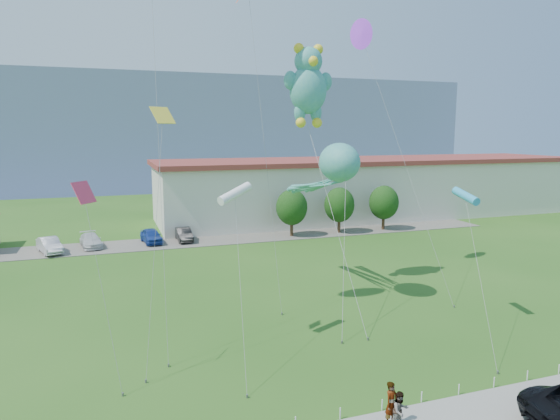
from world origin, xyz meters
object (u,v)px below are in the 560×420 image
(warehouse, at_px, (372,187))
(pedestrian_right, at_px, (400,411))
(pedestrian_left, at_px, (391,404))
(parked_car_black, at_px, (184,234))
(parked_car_blue, at_px, (151,236))
(teddy_bear_kite, at_px, (308,84))
(parked_car_silver, at_px, (50,245))
(parked_car_white, at_px, (91,240))
(octopus_kite, at_px, (331,172))

(warehouse, distance_m, pedestrian_right, 53.27)
(pedestrian_left, bearing_deg, parked_car_black, 70.19)
(warehouse, distance_m, pedestrian_left, 53.03)
(pedestrian_right, xyz_separation_m, parked_car_black, (-2.98, 38.32, -0.11))
(pedestrian_right, xyz_separation_m, parked_car_blue, (-6.43, 38.42, -0.06))
(parked_car_black, height_order, teddy_bear_kite, teddy_bear_kite)
(parked_car_silver, distance_m, parked_car_blue, 9.99)
(parked_car_white, bearing_deg, parked_car_blue, -9.84)
(parked_car_white, xyz_separation_m, parked_car_black, (9.58, -0.20, 0.03))
(parked_car_black, height_order, octopus_kite, octopus_kite)
(pedestrian_left, xyz_separation_m, parked_car_blue, (-6.24, 38.05, -0.20))
(pedestrian_left, xyz_separation_m, parked_car_black, (-2.79, 37.95, -0.25))
(warehouse, bearing_deg, pedestrian_left, -118.56)
(pedestrian_right, height_order, octopus_kite, octopus_kite)
(warehouse, relative_size, teddy_bear_kite, 3.36)
(parked_car_silver, distance_m, parked_car_white, 4.04)
(parked_car_white, bearing_deg, parked_car_black, -10.13)
(warehouse, bearing_deg, parked_car_black, -163.09)
(warehouse, height_order, octopus_kite, octopus_kite)
(parked_car_silver, bearing_deg, parked_car_white, 2.02)
(warehouse, distance_m, parked_car_silver, 42.71)
(warehouse, height_order, pedestrian_right, warehouse)
(pedestrian_right, distance_m, octopus_kite, 18.46)
(pedestrian_right, height_order, parked_car_silver, pedestrian_right)
(parked_car_blue, bearing_deg, octopus_kite, -72.51)
(teddy_bear_kite, bearing_deg, pedestrian_left, -101.59)
(octopus_kite, bearing_deg, parked_car_white, 126.70)
(parked_car_silver, xyz_separation_m, parked_car_black, (13.36, 1.22, -0.05))
(octopus_kite, bearing_deg, teddy_bear_kite, 103.96)
(octopus_kite, bearing_deg, parked_car_silver, 134.26)
(pedestrian_right, distance_m, parked_car_silver, 40.54)
(pedestrian_left, relative_size, parked_car_black, 0.42)
(parked_car_silver, height_order, octopus_kite, octopus_kite)
(pedestrian_left, relative_size, parked_car_blue, 0.41)
(pedestrian_right, xyz_separation_m, teddy_bear_kite, (3.57, 18.67, 14.47))
(parked_car_silver, bearing_deg, parked_car_black, -13.26)
(warehouse, xyz_separation_m, parked_car_white, (-37.67, -8.35, -3.38))
(parked_car_silver, relative_size, parked_car_blue, 1.03)
(teddy_bear_kite, bearing_deg, parked_car_silver, 137.21)
(pedestrian_right, xyz_separation_m, parked_car_silver, (-16.33, 37.10, -0.07))
(pedestrian_left, bearing_deg, warehouse, 37.43)
(parked_car_blue, height_order, teddy_bear_kite, teddy_bear_kite)
(parked_car_silver, height_order, parked_car_blue, parked_car_blue)
(parked_car_black, bearing_deg, warehouse, 16.65)
(octopus_kite, bearing_deg, pedestrian_left, -105.80)
(pedestrian_left, distance_m, parked_car_black, 38.06)
(parked_car_silver, bearing_deg, warehouse, -5.22)
(pedestrian_right, bearing_deg, octopus_kite, 68.71)
(pedestrian_right, height_order, teddy_bear_kite, teddy_bear_kite)
(pedestrian_right, relative_size, parked_car_blue, 0.35)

